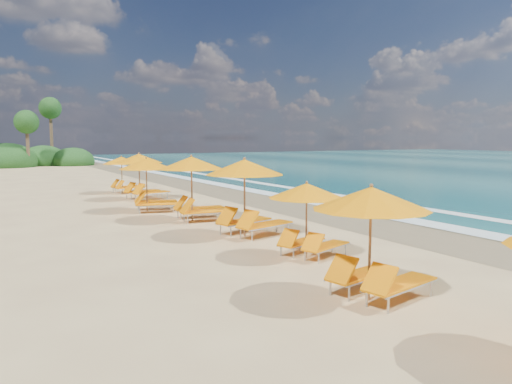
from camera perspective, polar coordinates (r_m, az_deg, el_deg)
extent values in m
plane|color=#D0B57A|center=(18.55, 0.00, -3.69)|extent=(160.00, 160.00, 0.00)
cube|color=#8A7852|center=(20.83, 9.55, -2.65)|extent=(4.00, 160.00, 0.01)
cube|color=white|center=(21.81, 12.58, -2.24)|extent=(1.20, 160.00, 0.01)
cube|color=white|center=(23.94, 17.86, -1.66)|extent=(0.80, 160.00, 0.01)
cylinder|color=olive|center=(9.90, 13.30, -6.12)|extent=(0.06, 0.06, 2.26)
cone|color=#FF9105|center=(9.74, 13.44, -0.72)|extent=(2.71, 2.71, 0.45)
sphere|color=olive|center=(9.72, 13.48, 0.76)|extent=(0.08, 0.08, 0.08)
cylinder|color=olive|center=(13.13, 5.96, -3.46)|extent=(0.05, 0.05, 2.01)
cone|color=#FF9105|center=(13.02, 6.01, 0.16)|extent=(2.62, 2.62, 0.40)
sphere|color=olive|center=(13.00, 6.02, 1.15)|extent=(0.07, 0.07, 0.07)
cylinder|color=olive|center=(15.87, -1.36, -0.81)|extent=(0.06, 0.06, 2.52)
cone|color=#FF9105|center=(15.77, -1.37, 2.96)|extent=(3.11, 3.11, 0.51)
sphere|color=olive|center=(15.75, -1.38, 3.98)|extent=(0.09, 0.09, 0.09)
cylinder|color=olive|center=(19.14, -7.59, 0.34)|extent=(0.06, 0.06, 2.49)
cone|color=#FF9105|center=(19.06, -7.63, 3.43)|extent=(2.86, 2.86, 0.50)
sphere|color=olive|center=(19.04, -7.65, 4.27)|extent=(0.09, 0.09, 0.09)
cylinder|color=olive|center=(21.87, -12.78, 0.75)|extent=(0.06, 0.06, 2.32)
cone|color=#FF9105|center=(21.80, -12.84, 3.27)|extent=(2.89, 2.89, 0.47)
sphere|color=olive|center=(21.79, -12.86, 3.95)|extent=(0.08, 0.08, 0.08)
cylinder|color=olive|center=(26.14, -13.61, 1.71)|extent=(0.06, 0.06, 2.39)
cone|color=#FF9105|center=(26.08, -13.66, 3.88)|extent=(2.92, 2.92, 0.48)
sphere|color=olive|center=(26.08, -13.68, 4.46)|extent=(0.09, 0.09, 0.09)
cylinder|color=olive|center=(29.51, -15.55, 1.92)|extent=(0.05, 0.05, 2.13)
cone|color=#FF9105|center=(29.46, -15.60, 3.63)|extent=(2.33, 2.33, 0.43)
sphere|color=olive|center=(29.45, -15.61, 4.09)|extent=(0.08, 0.08, 0.08)
ellipsoid|color=#163D14|center=(60.91, -27.31, 3.22)|extent=(6.40, 6.40, 4.16)
ellipsoid|color=#163D14|center=(63.24, -23.78, 3.41)|extent=(5.60, 5.60, 3.64)
ellipsoid|color=#163D14|center=(61.68, -20.79, 3.42)|extent=(5.00, 5.00, 3.25)
cylinder|color=brown|center=(59.00, -25.35, 5.06)|extent=(0.36, 0.36, 5.00)
sphere|color=#163D14|center=(59.02, -25.47, 7.48)|extent=(2.60, 2.60, 2.60)
cylinder|color=brown|center=(63.30, -23.00, 6.03)|extent=(0.36, 0.36, 6.80)
sphere|color=#163D14|center=(63.40, -23.13, 9.10)|extent=(2.60, 2.60, 2.60)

